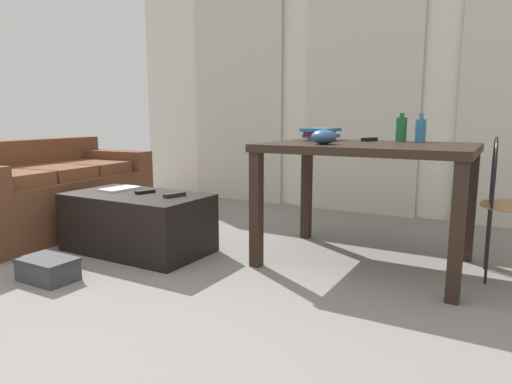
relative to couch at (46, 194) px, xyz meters
The scene contains 16 objects.
ground_plane 2.15m from the couch, ahead, with size 8.19×8.19×0.00m, color gray.
wall_back 3.17m from the couch, 45.14° to the left, with size 5.69×0.10×2.64m, color silver.
curtains 3.07m from the couch, 43.98° to the left, with size 4.05×0.03×2.35m.
couch is the anchor object (origin of this frame).
coffee_table 1.15m from the couch, ahead, with size 1.03×0.58×0.42m.
craft_table 2.72m from the couch, ahead, with size 1.29×0.92×0.80m.
wire_chair 3.50m from the couch, ahead, with size 0.41×0.42×0.86m.
bottle_near 2.95m from the couch, 16.24° to the left, with size 0.08×0.08×0.20m.
bottle_far 3.07m from the couch, 16.15° to the left, with size 0.07×0.07×0.19m.
bowl 2.50m from the couch, ahead, with size 0.16×0.16×0.09m, color #2D4C7A.
book_stack 2.40m from the couch, 17.97° to the left, with size 0.24×0.28×0.09m.
tv_remote_on_table 2.73m from the couch, 16.66° to the left, with size 0.05×0.14×0.02m, color black.
tv_remote_primary 1.18m from the couch, ahead, with size 0.05×0.14×0.02m, color black.
tv_remote_secondary 1.46m from the couch, ahead, with size 0.04×0.17×0.03m, color #232326.
magazine 0.90m from the couch, ahead, with size 0.17×0.28×0.02m, color silver.
shoebox 1.38m from the couch, 35.77° to the right, with size 0.34×0.22×0.14m.
Camera 1 is at (1.33, -1.12, 0.96)m, focal length 31.38 mm.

